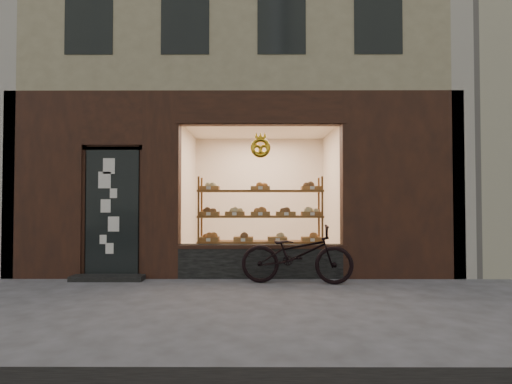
{
  "coord_description": "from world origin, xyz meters",
  "views": [
    {
      "loc": [
        0.4,
        -4.53,
        1.25
      ],
      "look_at": [
        0.38,
        2.0,
        1.42
      ],
      "focal_mm": 28.0,
      "sensor_mm": 36.0,
      "label": 1
    }
  ],
  "objects": [
    {
      "name": "ground",
      "position": [
        0.0,
        0.0,
        0.0
      ],
      "size": [
        90.0,
        90.0,
        0.0
      ],
      "primitive_type": "plane",
      "color": "#474748"
    },
    {
      "name": "bicycle",
      "position": [
        1.01,
        1.65,
        0.45
      ],
      "size": [
        1.77,
        0.78,
        0.9
      ],
      "primitive_type": "imported",
      "rotation": [
        0.0,
        0.0,
        1.46
      ],
      "color": "black",
      "rests_on": "ground"
    },
    {
      "name": "display_shelf",
      "position": [
        0.45,
        2.55,
        0.85
      ],
      "size": [
        2.2,
        0.45,
        1.7
      ],
      "color": "brown",
      "rests_on": "ground"
    },
    {
      "name": "bakery_building",
      "position": [
        0.04,
        5.29,
        5.58
      ],
      "size": [
        7.2,
        7.28,
        9.0
      ],
      "color": "#3F2014",
      "rests_on": "ground"
    }
  ]
}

